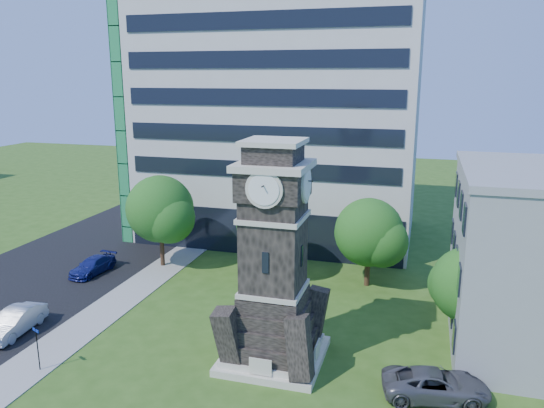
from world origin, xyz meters
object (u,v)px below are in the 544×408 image
(street_sign, at_px, (37,344))
(car_east_lot, at_px, (436,385))
(car_street_north, at_px, (93,266))
(car_street_mid, at_px, (15,322))
(clock_tower, at_px, (274,270))

(street_sign, bearing_deg, car_east_lot, 33.14)
(street_sign, bearing_deg, car_street_north, 137.38)
(car_street_mid, height_order, street_sign, street_sign)
(car_street_mid, xyz_separation_m, car_street_north, (-1.44, 10.05, -0.11))
(car_east_lot, xyz_separation_m, street_sign, (-20.26, -3.33, 0.85))
(clock_tower, distance_m, car_street_north, 19.97)
(car_street_mid, bearing_deg, clock_tower, 0.66)
(clock_tower, relative_size, street_sign, 4.90)
(clock_tower, xyz_separation_m, car_east_lot, (8.59, -1.30, -4.57))
(street_sign, bearing_deg, clock_tower, 45.44)
(car_street_mid, xyz_separation_m, street_sign, (4.32, -3.15, 0.82))
(clock_tower, height_order, street_sign, clock_tower)
(car_street_mid, distance_m, street_sign, 5.41)
(clock_tower, xyz_separation_m, street_sign, (-11.67, -4.63, -3.72))
(clock_tower, bearing_deg, car_east_lot, -8.60)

